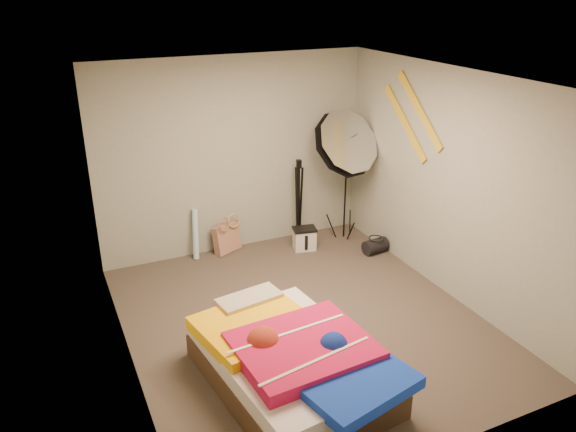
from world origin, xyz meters
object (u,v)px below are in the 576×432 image
camera_case (304,239)px  duffel_bag (375,246)px  bed (291,360)px  camera_tripod (299,196)px  tote_bag (227,238)px  wrapping_roll (195,234)px  photo_umbrella (344,145)px

camera_case → duffel_bag: camera_case is taller
bed → camera_tripod: 2.96m
duffel_bag → tote_bag: bearing=146.8°
tote_bag → duffel_bag: tote_bag is taller
wrapping_roll → duffel_bag: 2.33m
tote_bag → camera_tripod: camera_tripod is taller
bed → camera_tripod: camera_tripod is taller
duffel_bag → photo_umbrella: size_ratio=0.17×
wrapping_roll → photo_umbrella: bearing=-11.3°
wrapping_roll → bed: 2.75m
camera_case → camera_tripod: (0.03, 0.24, 0.53)m
tote_bag → camera_tripod: size_ratio=0.32×
camera_case → photo_umbrella: 1.34m
duffel_bag → photo_umbrella: photo_umbrella is taller
bed → duffel_bag: bearing=41.9°
wrapping_roll → camera_case: bearing=-15.3°
camera_tripod → photo_umbrella: bearing=-25.8°
duffel_bag → photo_umbrella: (-0.25, 0.48, 1.27)m
wrapping_roll → camera_case: (1.36, -0.37, -0.19)m
tote_bag → photo_umbrella: bearing=-38.0°
duffel_bag → photo_umbrella: 1.38m
bed → photo_umbrella: photo_umbrella is taller
wrapping_roll → camera_tripod: camera_tripod is taller
camera_case → photo_umbrella: size_ratio=0.15×
tote_bag → camera_case: tote_bag is taller
camera_case → bed: 2.72m
duffel_bag → bed: bearing=-145.0°
camera_tripod → tote_bag: bearing=172.3°
tote_bag → duffel_bag: bearing=-49.9°
camera_case → bed: size_ratio=0.14×
camera_case → tote_bag: bearing=170.8°
tote_bag → bed: 2.77m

